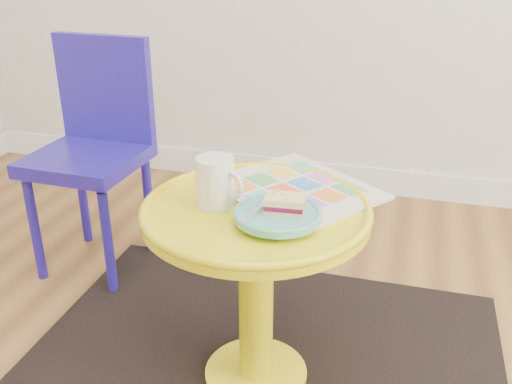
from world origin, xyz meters
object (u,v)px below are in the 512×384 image
(side_table, at_px, (256,260))
(mug, at_px, (216,181))
(plate, at_px, (277,215))
(newspaper, at_px, (295,189))
(chair, at_px, (95,140))

(side_table, relative_size, mug, 4.32)
(plate, bearing_deg, newspaper, 90.56)
(newspaper, distance_m, plate, 0.19)
(side_table, height_order, chair, chair)
(newspaper, distance_m, mug, 0.22)
(chair, relative_size, plate, 4.11)
(chair, bearing_deg, side_table, -31.47)
(mug, xyz_separation_m, plate, (0.16, -0.05, -0.04))
(side_table, distance_m, newspaper, 0.20)
(chair, bearing_deg, newspaper, -21.93)
(chair, relative_size, newspaper, 2.11)
(chair, distance_m, plate, 0.94)
(newspaper, bearing_deg, chair, -167.09)
(chair, xyz_separation_m, mug, (0.61, -0.48, 0.12))
(newspaper, xyz_separation_m, mug, (-0.16, -0.13, 0.06))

